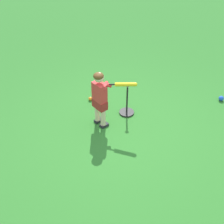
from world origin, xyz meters
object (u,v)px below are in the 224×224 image
at_px(play_ball_near_batter, 90,99).
at_px(play_ball_far_right, 221,98).
at_px(child_batter, 101,95).
at_px(batting_tee, 127,109).

distance_m(play_ball_near_batter, play_ball_far_right, 2.62).
height_order(child_batter, batting_tee, child_batter).
bearing_deg(play_ball_near_batter, batting_tee, 105.40).
bearing_deg(batting_tee, play_ball_far_right, 147.53).
bearing_deg(batting_tee, child_batter, -9.26).
distance_m(child_batter, play_ball_near_batter, 0.99).
height_order(play_ball_near_batter, play_ball_far_right, play_ball_far_right).
xyz_separation_m(play_ball_far_right, batting_tee, (1.64, -1.05, 0.05)).
bearing_deg(play_ball_near_batter, child_batter, 64.32).
xyz_separation_m(play_ball_near_batter, play_ball_far_right, (-1.86, 1.84, 0.01)).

